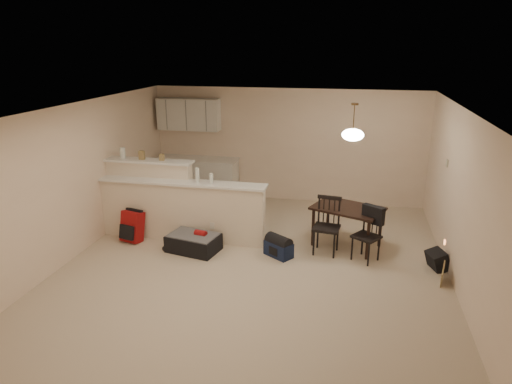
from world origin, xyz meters
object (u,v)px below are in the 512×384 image
(navy_duffel, at_px, (279,249))
(black_daypack, at_px, (438,260))
(dining_table, at_px, (348,212))
(dining_chair_far, at_px, (366,235))
(dining_chair_near, at_px, (326,226))
(suitcase, at_px, (194,243))
(red_backpack, at_px, (132,226))
(pendant_lamp, at_px, (353,134))

(navy_duffel, xyz_separation_m, black_daypack, (2.53, 0.08, 0.02))
(dining_table, relative_size, dining_chair_far, 1.52)
(dining_table, xyz_separation_m, dining_chair_far, (0.32, -0.51, -0.19))
(dining_chair_near, relative_size, suitcase, 1.15)
(suitcase, relative_size, red_backpack, 1.54)
(dining_table, relative_size, black_daypack, 4.05)
(dining_table, bearing_deg, red_backpack, -149.88)
(dining_chair_near, relative_size, navy_duffel, 2.06)
(dining_table, bearing_deg, black_daypack, -0.81)
(pendant_lamp, distance_m, dining_chair_near, 1.58)
(dining_table, distance_m, black_daypack, 1.62)
(dining_chair_far, height_order, suitcase, dining_chair_far)
(dining_chair_far, bearing_deg, dining_chair_near, -158.21)
(dining_table, xyz_separation_m, navy_duffel, (-1.09, -0.66, -0.50))
(dining_chair_near, bearing_deg, black_daypack, 0.20)
(red_backpack, bearing_deg, suitcase, 6.31)
(suitcase, bearing_deg, dining_table, 28.25)
(dining_chair_near, bearing_deg, navy_duffel, -151.74)
(pendant_lamp, bearing_deg, navy_duffel, -148.88)
(red_backpack, distance_m, navy_duffel, 2.68)
(dining_table, relative_size, red_backpack, 2.46)
(pendant_lamp, xyz_separation_m, navy_duffel, (-1.09, -0.66, -1.86))
(dining_chair_near, xyz_separation_m, dining_chair_far, (0.65, -0.14, -0.04))
(pendant_lamp, bearing_deg, dining_chair_near, -132.21)
(suitcase, distance_m, red_backpack, 1.23)
(dining_table, height_order, black_daypack, dining_table)
(dining_table, bearing_deg, dining_chair_far, -36.31)
(dining_table, bearing_deg, suitcase, -142.15)
(dining_chair_far, bearing_deg, red_backpack, -144.99)
(navy_duffel, height_order, black_daypack, black_daypack)
(pendant_lamp, distance_m, suitcase, 3.24)
(red_backpack, bearing_deg, black_daypack, 14.48)
(pendant_lamp, bearing_deg, suitcase, -163.46)
(suitcase, bearing_deg, dining_chair_far, 16.70)
(dining_chair_far, relative_size, black_daypack, 2.67)
(dining_table, bearing_deg, pendant_lamp, -68.69)
(pendant_lamp, relative_size, dining_chair_far, 0.70)
(dining_chair_near, height_order, red_backpack, dining_chair_near)
(pendant_lamp, distance_m, dining_chair_far, 1.66)
(dining_chair_far, xyz_separation_m, suitcase, (-2.88, -0.25, -0.30))
(black_daypack, bearing_deg, dining_table, 48.80)
(dining_chair_far, relative_size, red_backpack, 1.62)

